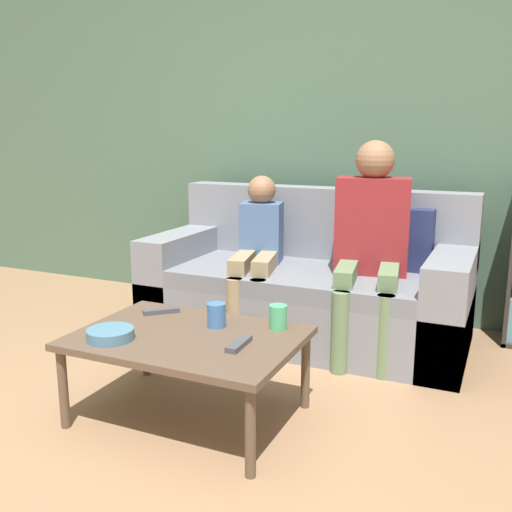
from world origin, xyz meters
TOP-DOWN VIEW (x-y plane):
  - ground_plane at (0.00, 0.00)m, footprint 22.00×22.00m
  - wall_back at (0.00, 2.32)m, footprint 12.00×0.06m
  - couch at (0.10, 1.75)m, footprint 1.88×0.86m
  - coffee_table at (-0.02, 0.55)m, footprint 0.94×0.67m
  - person_adult at (0.49, 1.68)m, footprint 0.45×0.65m
  - person_child at (-0.18, 1.63)m, footprint 0.36×0.63m
  - cup_near at (0.04, 0.70)m, footprint 0.08×0.08m
  - cup_far at (0.30, 0.78)m, footprint 0.08×0.08m
  - tv_remote_0 at (0.24, 0.52)m, footprint 0.05×0.17m
  - tv_remote_1 at (-0.29, 0.76)m, footprint 0.16×0.15m
  - snack_bowl at (-0.28, 0.37)m, footprint 0.19×0.19m

SIDE VIEW (x-z plane):
  - ground_plane at x=0.00m, z-range 0.00..0.00m
  - couch at x=0.10m, z-range -0.14..0.73m
  - coffee_table at x=-0.02m, z-range 0.15..0.53m
  - tv_remote_0 at x=0.24m, z-range 0.38..0.40m
  - tv_remote_1 at x=-0.29m, z-range 0.38..0.40m
  - snack_bowl at x=-0.28m, z-range 0.38..0.42m
  - cup_far at x=0.30m, z-range 0.38..0.49m
  - cup_near at x=0.04m, z-range 0.38..0.49m
  - person_child at x=-0.18m, z-range 0.07..1.03m
  - person_adult at x=0.49m, z-range 0.09..1.27m
  - wall_back at x=0.00m, z-range 0.00..2.60m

